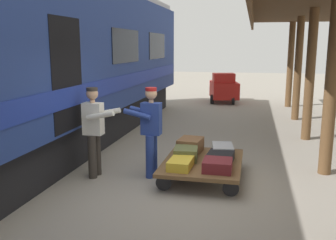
{
  "coord_description": "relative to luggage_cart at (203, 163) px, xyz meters",
  "views": [
    {
      "loc": [
        -1.09,
        6.13,
        2.45
      ],
      "look_at": [
        0.37,
        -0.32,
        1.15
      ],
      "focal_mm": 40.32,
      "sensor_mm": 36.0,
      "label": 1
    }
  ],
  "objects": [
    {
      "name": "ground_plane",
      "position": [
        0.23,
        0.62,
        -0.3
      ],
      "size": [
        60.0,
        60.0,
        0.0
      ],
      "primitive_type": "plane",
      "color": "gray"
    },
    {
      "name": "suitcase_black_hardshell",
      "position": [
        -0.32,
        0.0,
        0.13
      ],
      "size": [
        0.51,
        0.64,
        0.17
      ],
      "primitive_type": "cube",
      "rotation": [
        0.0,
        0.0,
        -0.08
      ],
      "color": "black",
      "rests_on": "luggage_cart"
    },
    {
      "name": "porter_in_overalls",
      "position": [
        0.99,
        0.09,
        0.63
      ],
      "size": [
        0.68,
        0.45,
        1.7
      ],
      "color": "navy",
      "rests_on": "ground_plane"
    },
    {
      "name": "suitcase_yellow_case",
      "position": [
        0.32,
        0.52,
        0.13
      ],
      "size": [
        0.4,
        0.59,
        0.16
      ],
      "primitive_type": "cube",
      "rotation": [
        0.0,
        0.0,
        -0.04
      ],
      "color": "gold",
      "rests_on": "luggage_cart"
    },
    {
      "name": "baggage_tug",
      "position": [
        0.38,
        -9.87,
        0.33
      ],
      "size": [
        1.44,
        1.9,
        1.3
      ],
      "color": "#B21E19",
      "rests_on": "ground_plane"
    },
    {
      "name": "suitcase_maroon_trunk",
      "position": [
        -0.32,
        0.52,
        0.14
      ],
      "size": [
        0.49,
        0.5,
        0.19
      ],
      "primitive_type": "cube",
      "rotation": [
        0.0,
        0.0,
        0.01
      ],
      "color": "maroon",
      "rests_on": "luggage_cart"
    },
    {
      "name": "luggage_cart",
      "position": [
        0.0,
        0.0,
        0.0
      ],
      "size": [
        1.43,
        1.91,
        0.34
      ],
      "color": "brown",
      "rests_on": "ground_plane"
    },
    {
      "name": "suitcase_brown_leather",
      "position": [
        0.32,
        -0.52,
        0.19
      ],
      "size": [
        0.49,
        0.6,
        0.28
      ],
      "primitive_type": "cube",
      "rotation": [
        0.0,
        0.0,
        -0.11
      ],
      "color": "brown",
      "rests_on": "luggage_cart"
    },
    {
      "name": "suitcase_gray_aluminum",
      "position": [
        -0.32,
        -0.52,
        0.14
      ],
      "size": [
        0.48,
        0.66,
        0.19
      ],
      "primitive_type": "cube",
      "rotation": [
        0.0,
        0.0,
        0.15
      ],
      "color": "#9EA0A5",
      "rests_on": "luggage_cart"
    },
    {
      "name": "suitcase_olive_duffel",
      "position": [
        0.32,
        0.0,
        0.16
      ],
      "size": [
        0.48,
        0.55,
        0.23
      ],
      "primitive_type": "cube",
      "rotation": [
        0.0,
        0.0,
        0.11
      ],
      "color": "brown",
      "rests_on": "luggage_cart"
    },
    {
      "name": "porter_by_door",
      "position": [
        2.0,
        0.34,
        0.63
      ],
      "size": [
        0.67,
        0.43,
        1.7
      ],
      "color": "#332D28",
      "rests_on": "ground_plane"
    }
  ]
}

